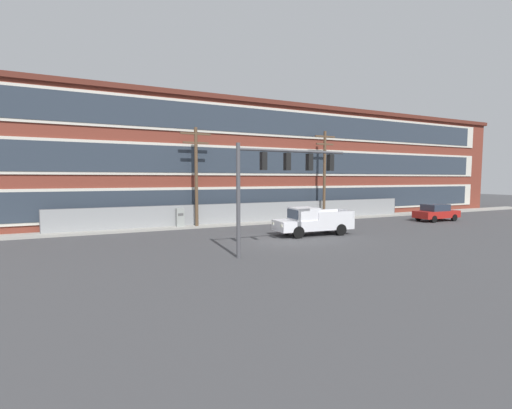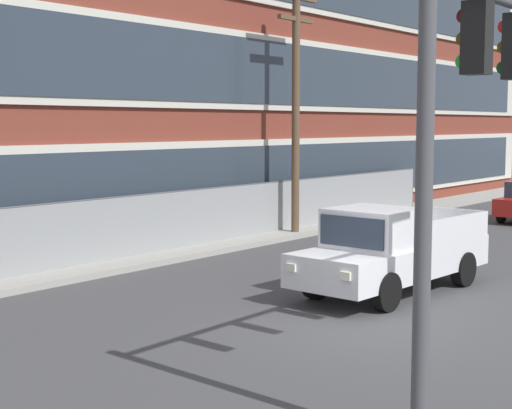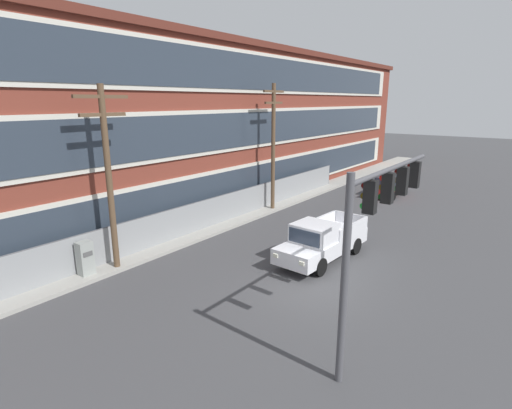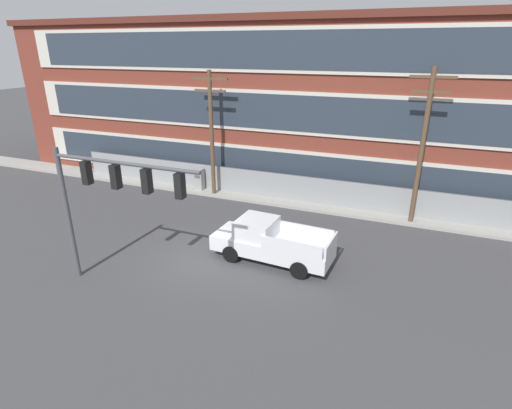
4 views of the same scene
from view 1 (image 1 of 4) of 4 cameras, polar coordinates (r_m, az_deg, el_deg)
The scene contains 10 objects.
ground_plane at distance 21.67m, azimuth 4.14°, elevation -6.07°, with size 160.00×160.00×0.00m, color #424244.
sidewalk_building_side at distance 29.16m, azimuth -3.77°, elevation -3.23°, with size 80.00×1.83×0.16m, color #9E9B93.
brick_mill_building at distance 37.61m, azimuth 2.65°, elevation 6.74°, with size 55.34×11.53×10.99m.
chain_link_fence at distance 30.11m, azimuth 0.19°, elevation -1.36°, with size 32.76×0.06×1.82m.
traffic_signal_mast at distance 17.61m, azimuth 3.82°, elevation 5.40°, with size 6.36×0.43×5.64m.
pickup_truck_white at distance 24.04m, azimuth 9.30°, elevation -2.85°, with size 5.64×2.24×1.94m.
sedan_red at distance 35.76m, azimuth 27.81°, elevation -1.17°, with size 4.33×1.82×1.56m.
utility_pole_near_corner at distance 27.40m, azimuth -9.93°, elevation 5.27°, with size 2.41×0.26×7.91m.
utility_pole_midblock at distance 32.78m, azimuth 11.34°, elevation 5.39°, with size 2.18×0.26×8.32m.
electrical_cabinet at distance 27.58m, azimuth -12.53°, elevation -2.25°, with size 0.59×0.51×1.60m.
Camera 1 is at (-10.26, -18.69, 3.90)m, focal length 24.00 mm.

